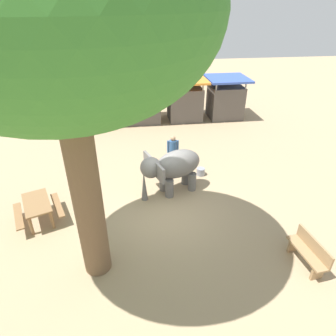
% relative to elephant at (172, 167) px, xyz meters
% --- Properties ---
extents(ground_plane, '(60.00, 60.00, 0.00)m').
position_rel_elephant_xyz_m(ground_plane, '(-0.43, -1.14, -1.11)').
color(ground_plane, tan).
extents(elephant, '(2.50, 1.90, 1.73)m').
position_rel_elephant_xyz_m(elephant, '(0.00, 0.00, 0.00)').
color(elephant, slate).
rests_on(elephant, ground_plane).
extents(person_handler, '(0.51, 0.32, 1.62)m').
position_rel_elephant_xyz_m(person_handler, '(0.29, 1.73, -0.16)').
color(person_handler, '#3F3833').
rests_on(person_handler, ground_plane).
extents(shade_tree_main, '(6.10, 5.59, 8.62)m').
position_rel_elephant_xyz_m(shade_tree_main, '(-2.63, -3.44, 5.29)').
color(shade_tree_main, brown).
rests_on(shade_tree_main, ground_plane).
extents(wooden_bench, '(0.55, 1.43, 0.88)m').
position_rel_elephant_xyz_m(wooden_bench, '(3.28, -4.15, -0.63)').
color(wooden_bench, '#9E7A51').
rests_on(wooden_bench, ground_plane).
extents(picnic_table_near, '(1.92, 1.93, 0.78)m').
position_rel_elephant_xyz_m(picnic_table_near, '(-4.74, -1.15, -0.52)').
color(picnic_table_near, olive).
rests_on(picnic_table_near, ground_plane).
extents(market_stall_red, '(2.50, 2.50, 2.52)m').
position_rel_elephant_xyz_m(market_stall_red, '(-3.22, 7.93, 0.03)').
color(market_stall_red, '#59514C').
rests_on(market_stall_red, ground_plane).
extents(market_stall_white, '(2.50, 2.50, 2.52)m').
position_rel_elephant_xyz_m(market_stall_white, '(-0.62, 7.93, 0.03)').
color(market_stall_white, '#59514C').
rests_on(market_stall_white, ground_plane).
extents(market_stall_orange, '(2.50, 2.50, 2.52)m').
position_rel_elephant_xyz_m(market_stall_orange, '(1.98, 7.93, 0.03)').
color(market_stall_orange, '#59514C').
rests_on(market_stall_orange, ground_plane).
extents(market_stall_blue, '(2.50, 2.50, 2.52)m').
position_rel_elephant_xyz_m(market_stall_blue, '(4.58, 7.93, 0.03)').
color(market_stall_blue, '#59514C').
rests_on(market_stall_blue, ground_plane).
extents(feed_bucket, '(0.36, 0.36, 0.32)m').
position_rel_elephant_xyz_m(feed_bucket, '(1.42, 1.07, -0.95)').
color(feed_bucket, gray).
rests_on(feed_bucket, ground_plane).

